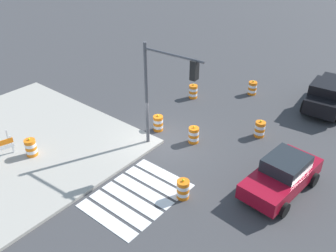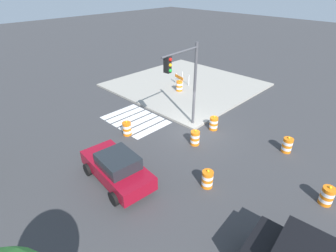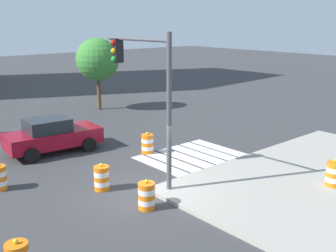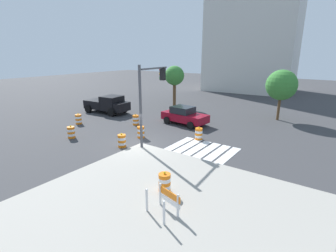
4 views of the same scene
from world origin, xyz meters
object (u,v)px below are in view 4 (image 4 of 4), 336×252
Objects in this scene: traffic_barrel_on_sidewalk at (165,183)px; traffic_light_pole at (150,90)px; street_tree_streetside_mid at (282,85)px; sports_car at (184,115)px; traffic_barrel_median_near at (122,141)px; traffic_barrel_median_far at (141,132)px; construction_barricade at (166,199)px; traffic_barrel_far_curb at (136,120)px; street_tree_streetside_near at (175,76)px; traffic_barrel_near_corner at (199,134)px; traffic_barrel_lane_center at (79,119)px; traffic_barrel_crosswalk_end at (71,132)px; pickup_truck at (108,104)px.

traffic_barrel_on_sidewalk is 0.19× the size of traffic_light_pole.
traffic_light_pole is at bearing -114.50° from street_tree_streetside_mid.
traffic_barrel_median_near is at bearing -92.84° from sports_car.
traffic_barrel_median_far is 8.43m from traffic_barrel_on_sidewalk.
construction_barricade is at bearing -90.02° from street_tree_streetside_mid.
traffic_barrel_far_curb is at bearing 122.85° from traffic_barrel_median_near.
traffic_barrel_on_sidewalk is 20.21m from street_tree_streetside_near.
traffic_barrel_lane_center is at bearing -166.84° from traffic_barrel_near_corner.
traffic_barrel_lane_center is 12.41m from street_tree_streetside_near.
traffic_barrel_near_corner is at bearing 33.35° from traffic_barrel_crosswalk_end.
pickup_truck is 3.82× the size of construction_barricade.
traffic_barrel_lane_center is at bearing -103.73° from street_tree_streetside_near.
traffic_light_pole is (-2.30, -2.90, 3.46)m from traffic_barrel_near_corner.
traffic_barrel_median_far is 0.21× the size of street_tree_streetside_mid.
sports_car is at bearing 6.56° from pickup_truck.
traffic_barrel_median_far is 0.73× the size of construction_barricade.
sports_car is at bearing 59.51° from traffic_barrel_crosswalk_end.
traffic_barrel_median_far is (-0.65, -5.30, -0.36)m from sports_car.
street_tree_streetside_near is at bearing 123.31° from construction_barricade.
traffic_barrel_median_far is at bearing -68.20° from street_tree_streetside_near.
traffic_barrel_near_corner is 4.47m from traffic_barrel_median_far.
sports_car is 4.36× the size of traffic_barrel_near_corner.
street_tree_streetside_mid reaches higher than traffic_barrel_crosswalk_end.
traffic_barrel_near_corner is 0.73× the size of construction_barricade.
sports_car is 7.62m from traffic_barrel_median_near.
construction_barricade reaches higher than traffic_barrel_lane_center.
traffic_barrel_crosswalk_end is 0.21× the size of street_tree_streetside_mid.
traffic_barrel_near_corner is at bearing 51.60° from traffic_light_pole.
traffic_barrel_lane_center is 0.19× the size of traffic_light_pole.
traffic_barrel_median_near is at bearing -14.05° from traffic_barrel_lane_center.
street_tree_streetside_mid is at bearing 86.79° from traffic_barrel_on_sidewalk.
street_tree_streetside_near is 1.01× the size of street_tree_streetside_mid.
pickup_truck reaches higher than construction_barricade.
traffic_barrel_on_sidewalk is (6.09, -3.23, 0.15)m from traffic_barrel_median_near.
traffic_light_pole is at bearing 51.22° from traffic_barrel_median_near.
construction_barricade is at bearing -60.99° from sports_car.
traffic_barrel_lane_center is (-7.34, -0.39, 0.00)m from traffic_barrel_median_far.
traffic_barrel_median_near is (8.75, -6.55, -0.52)m from pickup_truck.
street_tree_streetside_near is (3.99, 6.99, 2.73)m from pickup_truck.
construction_barricade is (0.97, -1.22, 0.12)m from traffic_barrel_on_sidewalk.
street_tree_streetside_near is at bearing 116.99° from traffic_light_pole.
traffic_barrel_crosswalk_end is 1.00× the size of traffic_barrel_lane_center.
sports_car is 0.90× the size of street_tree_streetside_near.
sports_car is 4.48m from traffic_barrel_far_curb.
traffic_light_pole is (-5.75, 6.08, 3.19)m from construction_barricade.
traffic_barrel_crosswalk_end is 5.87m from traffic_barrel_far_curb.
construction_barricade is (14.67, -6.36, 0.27)m from traffic_barrel_lane_center.
pickup_truck is 5.96m from traffic_barrel_far_curb.
pickup_truck is 17.77m from street_tree_streetside_mid.
traffic_barrel_near_corner is 12.72m from street_tree_streetside_near.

